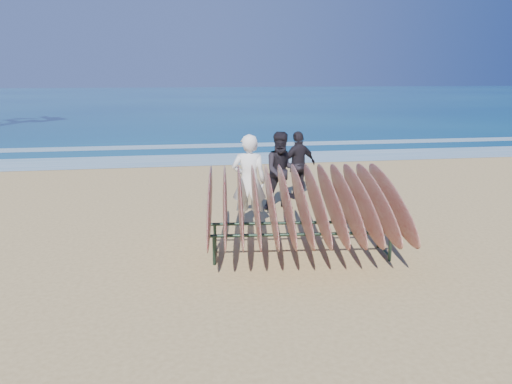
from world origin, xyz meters
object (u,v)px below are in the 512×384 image
person_white (249,181)px  person_dark_a (282,171)px  person_dark_b (299,165)px  surfboard_rack (301,202)px

person_white → person_dark_a: 1.57m
person_dark_b → person_white: bearing=32.2°
person_dark_a → person_white: bearing=-128.4°
person_white → person_dark_b: 2.73m
surfboard_rack → person_dark_b: (0.96, 4.02, -0.11)m
person_white → person_dark_b: bearing=-114.1°
surfboard_rack → person_white: bearing=115.0°
person_dark_a → surfboard_rack: bearing=-97.0°
person_dark_a → person_dark_b: 1.16m
surfboard_rack → person_dark_b: size_ratio=2.04×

